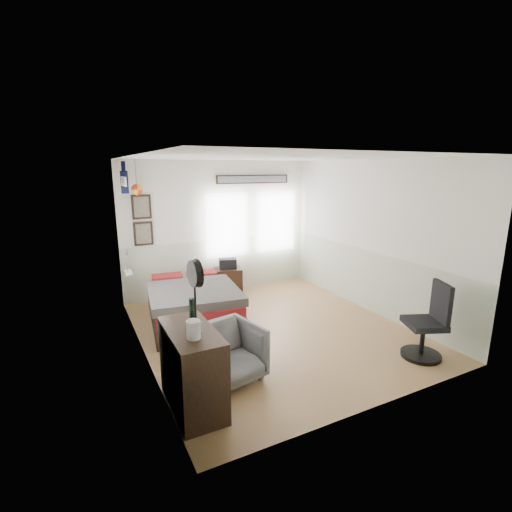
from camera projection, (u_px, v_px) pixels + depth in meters
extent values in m
cube|color=#A37E4D|center=(273.00, 330.00, 6.00)|extent=(4.00, 4.50, 0.01)
cube|color=silver|center=(220.00, 228.00, 7.64)|extent=(4.00, 0.02, 2.70)
cube|color=silver|center=(383.00, 290.00, 3.73)|extent=(4.00, 0.02, 2.70)
cube|color=silver|center=(139.00, 263.00, 4.81)|extent=(0.02, 4.50, 2.70)
cube|color=silver|center=(372.00, 237.00, 6.56)|extent=(0.02, 4.50, 2.70)
cube|color=white|center=(275.00, 157.00, 5.37)|extent=(4.00, 4.50, 0.02)
cube|color=beige|center=(221.00, 265.00, 7.82)|extent=(4.00, 0.01, 1.10)
cube|color=beige|center=(144.00, 320.00, 5.00)|extent=(0.01, 4.50, 1.10)
cube|color=beige|center=(368.00, 281.00, 6.74)|extent=(0.01, 4.50, 1.10)
cube|color=silver|center=(135.00, 247.00, 5.28)|extent=(0.03, 2.20, 1.35)
cube|color=silver|center=(227.00, 225.00, 7.66)|extent=(0.95, 0.03, 1.30)
cube|color=silver|center=(276.00, 221.00, 8.16)|extent=(0.95, 0.03, 1.30)
cube|color=#322319|center=(143.00, 234.00, 6.93)|extent=(0.35, 0.03, 0.45)
cube|color=#322319|center=(141.00, 207.00, 6.81)|extent=(0.35, 0.03, 0.45)
cube|color=#7F7259|center=(143.00, 234.00, 6.92)|extent=(0.27, 0.01, 0.37)
cube|color=#7F7259|center=(142.00, 207.00, 6.80)|extent=(0.27, 0.01, 0.37)
cube|color=#322319|center=(253.00, 179.00, 7.71)|extent=(1.65, 0.03, 0.18)
cube|color=gray|center=(254.00, 179.00, 7.70)|extent=(1.58, 0.01, 0.13)
cube|color=white|center=(124.00, 181.00, 5.59)|extent=(0.02, 0.48, 0.14)
sphere|color=red|center=(137.00, 190.00, 6.46)|extent=(0.20, 0.20, 0.20)
cube|color=black|center=(193.00, 312.00, 6.33)|extent=(1.61, 2.11, 0.31)
cube|color=maroon|center=(192.00, 298.00, 6.27)|extent=(1.56, 2.07, 0.18)
cube|color=#3C3B3A|center=(196.00, 293.00, 6.05)|extent=(1.60, 1.57, 0.14)
cube|color=maroon|center=(162.00, 280.00, 6.77)|extent=(0.57, 0.40, 0.14)
cube|color=maroon|center=(196.00, 275.00, 7.06)|extent=(0.57, 0.40, 0.14)
cube|color=black|center=(192.00, 368.00, 3.98)|extent=(0.48, 1.00, 0.90)
imported|color=gray|center=(229.00, 353.00, 4.53)|extent=(0.86, 0.88, 0.69)
cube|color=black|center=(228.00, 281.00, 7.69)|extent=(0.61, 0.53, 0.53)
cylinder|color=black|center=(421.00, 355.00, 5.13)|extent=(0.53, 0.53, 0.05)
cylinder|color=black|center=(422.00, 340.00, 5.08)|extent=(0.06, 0.06, 0.41)
cube|color=black|center=(424.00, 324.00, 5.02)|extent=(0.62, 0.62, 0.08)
cube|color=black|center=(441.00, 302.00, 4.96)|extent=(0.23, 0.42, 0.53)
cylinder|color=silver|center=(193.00, 330.00, 3.66)|extent=(0.14, 0.14, 0.19)
cube|color=silver|center=(202.00, 327.00, 3.69)|extent=(0.02, 0.02, 0.11)
cylinder|color=black|center=(192.00, 309.00, 4.08)|extent=(0.06, 0.06, 0.26)
cylinder|color=black|center=(195.00, 301.00, 3.89)|extent=(0.02, 0.02, 0.57)
cylinder|color=black|center=(194.00, 274.00, 3.82)|extent=(0.08, 0.29, 0.28)
cylinder|color=black|center=(198.00, 273.00, 3.84)|extent=(0.04, 0.30, 0.30)
cube|color=black|center=(228.00, 264.00, 7.61)|extent=(0.39, 0.31, 0.20)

